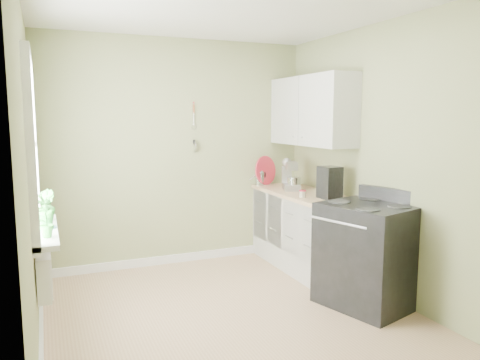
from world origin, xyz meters
name	(u,v)px	position (x,y,z in m)	size (l,w,h in m)	color
floor	(235,320)	(0.00, 0.00, -0.01)	(3.20, 3.60, 0.02)	tan
ceiling	(234,2)	(0.00, 0.00, 2.71)	(3.20, 3.60, 0.02)	white
wall_back	(178,153)	(0.00, 1.81, 1.35)	(3.20, 0.02, 2.70)	#959A69
wall_left	(27,178)	(-1.61, 0.00, 1.35)	(0.02, 3.60, 2.70)	#959A69
wall_right	(386,161)	(1.61, 0.00, 1.35)	(0.02, 3.60, 2.70)	#959A69
base_cabinets	(304,232)	(1.30, 1.00, 0.43)	(0.60, 1.60, 0.87)	silver
countertop	(304,194)	(1.29, 1.00, 0.89)	(0.64, 1.60, 0.04)	tan
upper_cabinets	(312,111)	(1.43, 1.10, 1.85)	(0.35, 1.40, 0.80)	silver
window	(30,147)	(-1.58, 0.30, 1.55)	(0.06, 1.14, 1.44)	white
window_sill	(45,231)	(-1.51, 0.30, 0.88)	(0.18, 1.14, 0.04)	white
radiator	(44,273)	(-1.54, 0.25, 0.55)	(0.12, 0.50, 0.35)	white
wall_utensils	(194,135)	(0.20, 1.78, 1.56)	(0.02, 0.14, 0.58)	tan
stove	(367,254)	(1.28, -0.19, 0.50)	(0.90, 0.96, 1.10)	black
stand_mixer	(291,176)	(1.24, 1.24, 1.07)	(0.28, 0.34, 0.38)	#B2B2B7
kettle	(259,177)	(1.05, 1.72, 1.01)	(0.21, 0.12, 0.21)	silver
coffee_maker	(329,183)	(1.32, 0.54, 1.07)	(0.21, 0.23, 0.35)	black
red_tray	(266,170)	(1.14, 1.72, 1.10)	(0.37, 0.37, 0.02)	red
jar	(302,194)	(1.09, 0.70, 0.95)	(0.07, 0.07, 0.08)	#AFA68F
plant_a	(46,216)	(-1.50, -0.01, 1.06)	(0.17, 0.12, 0.32)	#277B27
plant_b	(46,208)	(-1.50, 0.39, 1.05)	(0.16, 0.13, 0.30)	#277B27
plant_c	(45,205)	(-1.50, 0.61, 1.04)	(0.15, 0.15, 0.27)	#277B27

